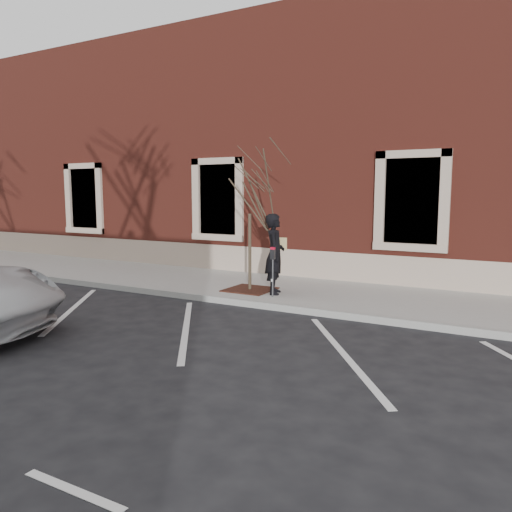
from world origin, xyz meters
The scene contains 9 objects.
ground centered at (0.00, 0.00, 0.00)m, with size 120.00×120.00×0.00m, color #28282B.
sidewalk_near centered at (0.00, 1.75, 0.07)m, with size 40.00×3.50×0.15m, color #AAA6A0.
curb_near centered at (0.00, -0.05, 0.07)m, with size 40.00×0.12×0.15m, color #9E9E99.
parking_stripes centered at (0.00, -2.20, 0.00)m, with size 28.00×4.40×0.01m, color silver, non-canonical shape.
building_civic centered at (0.00, 7.74, 4.00)m, with size 40.00×8.62×8.00m.
man centered at (0.33, 0.95, 1.13)m, with size 0.72×0.47×1.96m, color black.
parking_meter centered at (0.47, 0.57, 0.98)m, with size 0.11×0.08×1.19m.
tree_grate centered at (-0.42, 1.03, 0.16)m, with size 1.13×1.13×0.03m, color #421E15.
sapling centered at (-0.42, 1.03, 2.62)m, with size 2.12×2.12×3.53m.
Camera 1 is at (5.81, -9.80, 2.62)m, focal length 35.00 mm.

